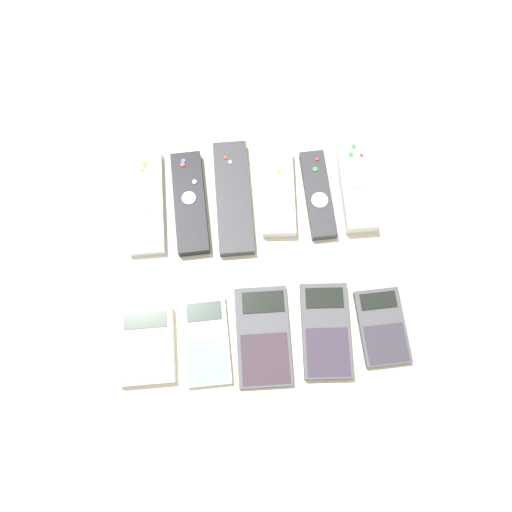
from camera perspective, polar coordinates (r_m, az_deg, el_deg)
The scene contains 12 objects.
ground_plane at distance 0.84m, azimuth 0.14°, elevation -1.89°, with size 3.00×3.00×0.00m, color beige.
remote_0 at distance 0.89m, azimuth -12.45°, elevation 5.97°, with size 0.06×0.19×0.02m.
remote_1 at distance 0.88m, azimuth -7.57°, elevation 6.06°, with size 0.06×0.19×0.02m.
remote_2 at distance 0.87m, azimuth -2.62°, elevation 6.72°, with size 0.06×0.21×0.02m.
remote_3 at distance 0.88m, azimuth 2.48°, elevation 7.28°, with size 0.07×0.16×0.02m.
remote_4 at distance 0.88m, azimuth 7.07°, elevation 6.99°, with size 0.05×0.16×0.02m.
remote_5 at distance 0.90m, azimuth 11.35°, elevation 7.94°, with size 0.06×0.17×0.03m.
calculator_0 at distance 0.82m, azimuth -12.38°, elevation -10.05°, with size 0.09×0.12×0.02m.
calculator_1 at distance 0.81m, azimuth -5.67°, elevation -9.66°, with size 0.07×0.14×0.01m.
calculator_2 at distance 0.81m, azimuth 1.08°, elevation -9.11°, with size 0.09×0.16×0.01m.
calculator_3 at distance 0.82m, azimuth 7.99°, elevation -8.43°, with size 0.09×0.16×0.02m.
calculator_4 at distance 0.84m, azimuth 14.21°, elevation -7.83°, with size 0.08×0.12×0.01m.
Camera 1 is at (-0.02, -0.22, 0.81)m, focal length 35.00 mm.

